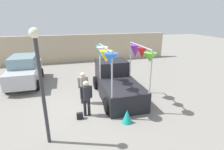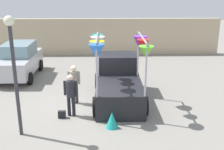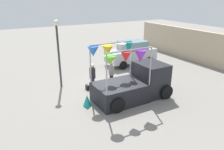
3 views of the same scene
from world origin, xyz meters
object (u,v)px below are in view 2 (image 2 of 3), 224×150
at_px(vendor_truck, 118,79).
at_px(person_customer, 71,91).
at_px(folded_kite_bundle_teal, 112,120).
at_px(street_lamp, 13,61).
at_px(handbag, 62,114).
at_px(parked_car, 19,60).
at_px(person_vendor, 74,81).

height_order(vendor_truck, person_customer, vendor_truck).
bearing_deg(folded_kite_bundle_teal, street_lamp, -172.88).
distance_m(person_customer, folded_kite_bundle_teal, 1.99).
relative_size(handbag, folded_kite_bundle_teal, 0.47).
bearing_deg(parked_car, folded_kite_bundle_teal, -50.55).
bearing_deg(person_customer, vendor_truck, 41.50).
distance_m(parked_car, person_customer, 5.99).
xyz_separation_m(handbag, street_lamp, (-1.21, -1.21, 2.46)).
height_order(person_customer, person_vendor, person_vendor).
bearing_deg(parked_car, vendor_truck, -32.12).
height_order(parked_car, person_customer, parked_car).
distance_m(handbag, street_lamp, 3.00).
distance_m(street_lamp, folded_kite_bundle_teal, 3.89).
relative_size(vendor_truck, folded_kite_bundle_teal, 6.96).
relative_size(parked_car, person_vendor, 2.39).
xyz_separation_m(person_customer, street_lamp, (-1.56, -1.41, 1.59)).
xyz_separation_m(street_lamp, folded_kite_bundle_teal, (3.10, 0.39, -2.30)).
relative_size(handbag, street_lamp, 0.07).
bearing_deg(person_vendor, vendor_truck, 12.62).
distance_m(vendor_truck, person_vendor, 1.92).
bearing_deg(person_vendor, folded_kite_bundle_teal, -55.63).
relative_size(person_vendor, folded_kite_bundle_teal, 2.79).
bearing_deg(person_vendor, handbag, -103.64).
distance_m(person_customer, person_vendor, 1.24).
bearing_deg(handbag, person_customer, 29.74).
distance_m(vendor_truck, person_customer, 2.50).
bearing_deg(parked_car, person_customer, -55.76).
bearing_deg(folded_kite_bundle_teal, handbag, 156.54).
height_order(parked_car, handbag, parked_car).
bearing_deg(person_vendor, person_customer, -89.96).
xyz_separation_m(vendor_truck, street_lamp, (-3.43, -3.07, 1.67)).
bearing_deg(street_lamp, person_vendor, 59.55).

